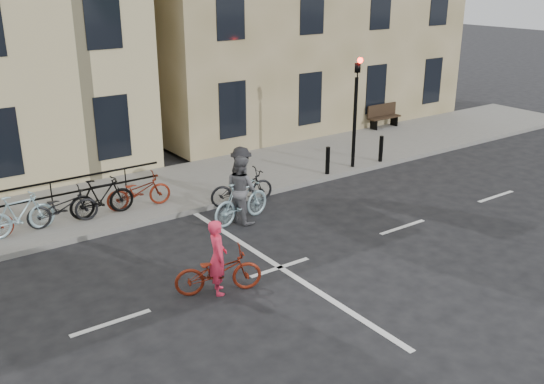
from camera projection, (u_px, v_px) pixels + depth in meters
ground at (280, 268)px, 13.76m from camera, size 120.00×120.00×0.00m
sidewalk at (27, 221)px, 16.16m from camera, size 46.00×4.00×0.15m
traffic_light at (356, 99)px, 19.62m from camera, size 0.18×0.30×3.90m
bollard_east at (328, 161)px, 19.53m from camera, size 0.14×0.14×0.90m
bollard_west at (381, 149)px, 20.84m from camera, size 0.14×0.14×0.90m
bench at (383, 115)px, 25.44m from camera, size 1.60×0.41×0.97m
parked_bikes at (19, 215)px, 15.04m from camera, size 8.30×1.23×1.05m
cyclist_pink at (218, 268)px, 12.53m from camera, size 1.93×1.24×1.62m
cyclist_grey at (241, 195)px, 16.07m from camera, size 1.96×1.01×1.84m
cyclist_dark at (241, 182)px, 17.32m from camera, size 1.99×1.19×1.70m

